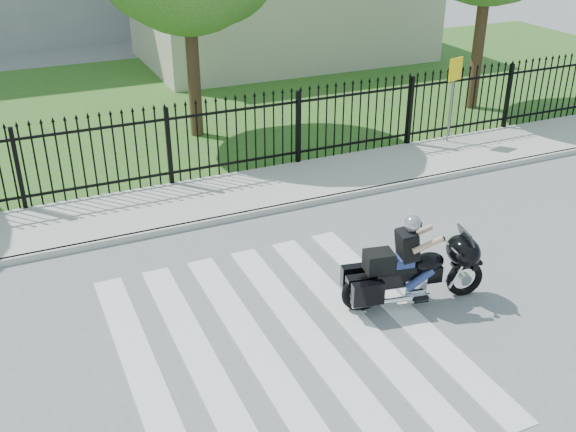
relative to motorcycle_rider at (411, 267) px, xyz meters
name	(u,v)px	position (x,y,z in m)	size (l,w,h in m)	color
ground	(284,344)	(-2.24, -0.18, -0.64)	(120.00, 120.00, 0.00)	slate
crosswalk	(284,343)	(-2.24, -0.18, -0.63)	(5.00, 5.50, 0.01)	silver
sidewalk	(185,203)	(-2.24, 4.82, -0.58)	(40.00, 2.00, 0.12)	#ADAAA3
curb	(200,224)	(-2.24, 3.82, -0.58)	(40.00, 0.12, 0.12)	#ADAAA3
grass_strip	(117,110)	(-2.24, 11.82, -0.63)	(40.00, 12.00, 0.02)	#2D591E
iron_fence	(169,149)	(-2.24, 5.82, 0.26)	(26.00, 0.04, 1.80)	black
building_low	(283,9)	(4.76, 15.82, 1.11)	(10.00, 6.00, 3.50)	beige
motorcycle_rider	(411,267)	(0.00, 0.00, 0.00)	(2.34, 1.05, 1.56)	black
traffic_sign	(454,83)	(4.74, 5.51, 0.98)	(0.45, 0.16, 2.09)	slate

